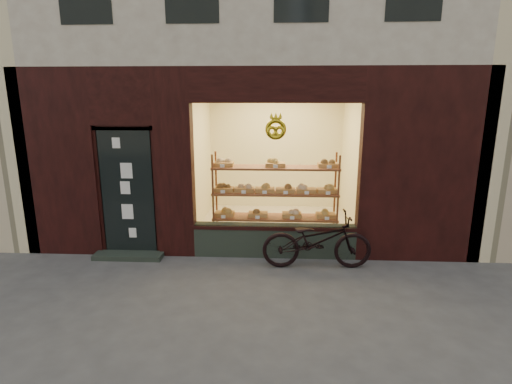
{
  "coord_description": "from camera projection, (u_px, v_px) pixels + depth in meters",
  "views": [
    {
      "loc": [
        0.47,
        -4.27,
        2.65
      ],
      "look_at": [
        0.14,
        2.0,
        1.14
      ],
      "focal_mm": 28.0,
      "sensor_mm": 36.0,
      "label": 1
    }
  ],
  "objects": [
    {
      "name": "display_shelf",
      "position": [
        275.0,
        201.0,
        7.04
      ],
      "size": [
        2.2,
        0.45,
        1.7
      ],
      "color": "brown",
      "rests_on": "ground"
    },
    {
      "name": "bicycle",
      "position": [
        317.0,
        241.0,
        6.25
      ],
      "size": [
        1.73,
        0.66,
        0.9
      ],
      "primitive_type": "imported",
      "rotation": [
        0.0,
        0.0,
        1.61
      ],
      "color": "black",
      "rests_on": "ground"
    },
    {
      "name": "ground",
      "position": [
        235.0,
        323.0,
        4.79
      ],
      "size": [
        90.0,
        90.0,
        0.0
      ],
      "primitive_type": "plane",
      "color": "#3C3C3C"
    }
  ]
}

